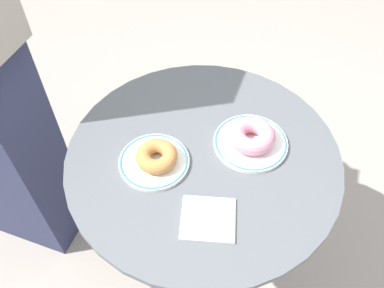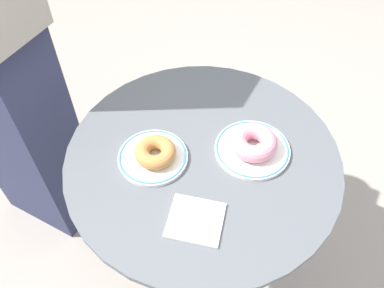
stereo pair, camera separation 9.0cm
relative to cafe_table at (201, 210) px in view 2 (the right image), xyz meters
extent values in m
cube|color=#9E9389|center=(0.00, 0.00, -0.51)|extent=(7.00, 7.00, 0.02)
cylinder|color=#565B60|center=(0.00, 0.00, 0.26)|extent=(0.69, 0.69, 0.02)
cylinder|color=#565B60|center=(0.00, 0.00, -0.11)|extent=(0.06, 0.06, 0.73)
cylinder|color=#565B60|center=(0.00, 0.00, -0.49)|extent=(0.40, 0.40, 0.03)
cylinder|color=white|center=(-0.12, -0.02, 0.27)|extent=(0.17, 0.17, 0.01)
torus|color=#3D75BC|center=(-0.12, -0.02, 0.28)|extent=(0.17, 0.17, 0.01)
cylinder|color=white|center=(0.12, 0.02, 0.27)|extent=(0.19, 0.19, 0.01)
torus|color=#3D75BC|center=(0.12, 0.02, 0.28)|extent=(0.18, 0.18, 0.01)
torus|color=#BC7F42|center=(-0.11, -0.02, 0.30)|extent=(0.13, 0.13, 0.04)
torus|color=pink|center=(0.12, 0.02, 0.30)|extent=(0.14, 0.14, 0.04)
cube|color=white|center=(-0.01, -0.18, 0.27)|extent=(0.13, 0.13, 0.01)
cube|color=#2D3351|center=(-0.66, 0.29, -0.04)|extent=(0.40, 0.34, 0.93)
camera|label=1|loc=(-0.07, -0.61, 1.06)|focal=37.57mm
camera|label=2|loc=(0.02, -0.61, 1.06)|focal=37.57mm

